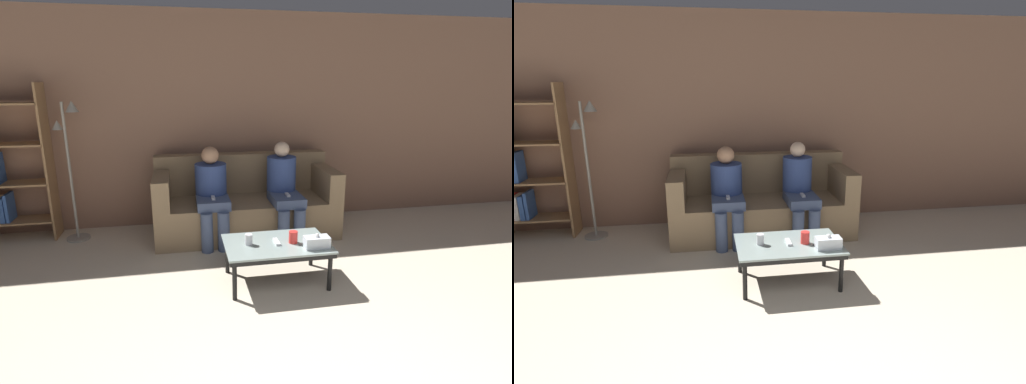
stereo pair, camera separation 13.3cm
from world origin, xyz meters
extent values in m
cube|color=#8C6651|center=(0.00, 4.04, 1.30)|extent=(12.00, 0.06, 2.60)
cube|color=#897051|center=(0.00, 3.48, 0.22)|extent=(2.12, 0.87, 0.44)
cube|color=#897051|center=(0.00, 3.81, 0.68)|extent=(2.12, 0.20, 0.48)
cube|color=#897051|center=(-0.97, 3.48, 0.61)|extent=(0.18, 0.87, 0.34)
cube|color=#897051|center=(0.97, 3.48, 0.61)|extent=(0.18, 0.87, 0.34)
cube|color=#8C9E99|center=(0.07, 2.23, 0.37)|extent=(0.94, 0.61, 0.02)
cube|color=black|center=(0.07, 2.23, 0.34)|extent=(0.92, 0.60, 0.04)
cylinder|color=black|center=(-0.35, 1.98, 0.16)|extent=(0.04, 0.04, 0.32)
cylinder|color=black|center=(0.49, 1.98, 0.16)|extent=(0.04, 0.04, 0.32)
cylinder|color=black|center=(-0.35, 2.49, 0.16)|extent=(0.04, 0.04, 0.32)
cylinder|color=black|center=(0.49, 2.49, 0.16)|extent=(0.04, 0.04, 0.32)
cylinder|color=red|center=(0.22, 2.21, 0.44)|extent=(0.08, 0.08, 0.11)
cylinder|color=silver|center=(-0.19, 2.24, 0.43)|extent=(0.07, 0.07, 0.10)
cube|color=silver|center=(0.39, 2.07, 0.43)|extent=(0.22, 0.12, 0.10)
sphere|color=white|center=(0.39, 2.07, 0.49)|extent=(0.04, 0.04, 0.04)
cube|color=white|center=(0.07, 2.23, 0.39)|extent=(0.04, 0.15, 0.02)
cube|color=#9E754C|center=(-2.22, 3.81, 0.89)|extent=(0.02, 0.32, 1.78)
cube|color=#9E754C|center=(-2.61, 3.81, 0.22)|extent=(0.78, 0.32, 0.02)
cube|color=#33569E|center=(-2.75, 3.81, 0.37)|extent=(0.05, 0.24, 0.28)
cube|color=#33569E|center=(-2.70, 3.81, 0.39)|extent=(0.03, 0.24, 0.32)
cube|color=#9E754C|center=(-2.61, 3.81, 0.67)|extent=(0.78, 0.32, 0.02)
cube|color=#9E754C|center=(-2.61, 3.81, 1.11)|extent=(0.78, 0.32, 0.02)
cube|color=#9E754C|center=(-2.61, 3.81, 1.55)|extent=(0.78, 0.32, 0.02)
cylinder|color=gray|center=(-1.97, 3.66, 0.01)|extent=(0.26, 0.26, 0.02)
cylinder|color=gray|center=(-1.97, 3.66, 0.79)|extent=(0.03, 0.03, 1.58)
cone|color=gray|center=(-1.87, 3.66, 1.53)|extent=(0.14, 0.14, 0.12)
cone|color=gray|center=(-2.05, 3.70, 1.33)|extent=(0.12, 0.12, 0.10)
cylinder|color=#47567A|center=(-0.51, 3.01, 0.22)|extent=(0.13, 0.13, 0.44)
cylinder|color=#47567A|center=(-0.33, 3.01, 0.22)|extent=(0.13, 0.13, 0.44)
cube|color=#47567A|center=(-0.42, 3.22, 0.49)|extent=(0.36, 0.42, 0.10)
cylinder|color=#334784|center=(-0.42, 3.43, 0.66)|extent=(0.36, 0.36, 0.44)
sphere|color=tan|center=(-0.42, 3.43, 0.98)|extent=(0.20, 0.20, 0.20)
cube|color=white|center=(-0.42, 3.18, 0.56)|extent=(0.04, 0.12, 0.02)
cylinder|color=#47567A|center=(0.33, 2.94, 0.22)|extent=(0.13, 0.13, 0.44)
cylinder|color=#47567A|center=(0.51, 2.94, 0.22)|extent=(0.13, 0.13, 0.44)
cube|color=#47567A|center=(0.42, 3.19, 0.49)|extent=(0.34, 0.48, 0.10)
cylinder|color=#334784|center=(0.42, 3.43, 0.69)|extent=(0.34, 0.34, 0.50)
sphere|color=beige|center=(0.42, 3.43, 1.03)|extent=(0.18, 0.18, 0.18)
cube|color=white|center=(0.42, 3.14, 0.56)|extent=(0.04, 0.12, 0.02)
camera|label=1|loc=(-0.75, -1.01, 1.80)|focal=28.00mm
camera|label=2|loc=(-0.62, -1.04, 1.80)|focal=28.00mm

